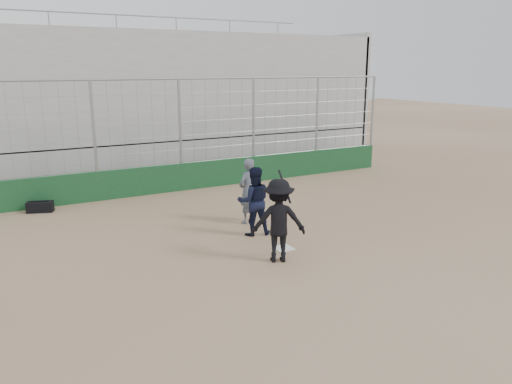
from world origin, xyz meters
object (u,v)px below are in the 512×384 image
umpire (248,194)px  batter_at_plate (278,220)px  equipment_bag (40,207)px  catcher_crouched (254,213)px

umpire → batter_at_plate: bearing=50.5°
batter_at_plate → equipment_bag: 8.33m
equipment_bag → batter_at_plate: bearing=-57.9°
catcher_crouched → equipment_bag: bearing=132.9°
batter_at_plate → catcher_crouched: 1.93m
batter_at_plate → umpire: (0.77, 2.94, -0.13)m
catcher_crouched → umpire: (0.38, 1.08, 0.22)m
catcher_crouched → umpire: 1.17m
batter_at_plate → equipment_bag: (-4.40, 7.02, -0.81)m
batter_at_plate → catcher_crouched: size_ratio=1.67×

